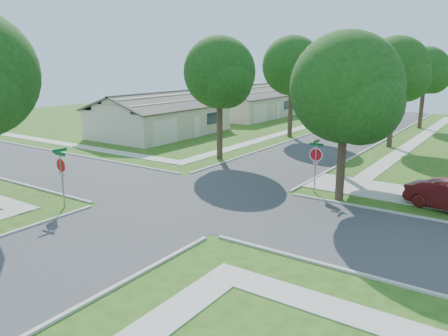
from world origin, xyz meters
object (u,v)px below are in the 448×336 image
car_curb_west (367,117)px  tree_w_mid (293,68)px  stop_sign_ne (316,157)px  house_nw_far (249,106)px  tree_ne_corner (347,93)px  stop_sign_sw (61,168)px  tree_w_far (340,76)px  tree_e_mid (396,72)px  tree_e_near (347,86)px  car_curb_east (356,132)px  tree_e_far (426,73)px  house_nw_near (161,119)px  tree_w_near (220,76)px

car_curb_west → tree_w_mid: bearing=81.8°
stop_sign_ne → house_nw_far: size_ratio=0.22×
stop_sign_ne → tree_w_mid: 19.31m
tree_ne_corner → house_nw_far: tree_ne_corner is taller
stop_sign_ne → car_curb_west: size_ratio=0.58×
stop_sign_sw → tree_w_far: 38.86m
stop_sign_ne → tree_w_far: size_ratio=0.37×
stop_sign_sw → tree_e_mid: size_ratio=0.32×
tree_e_near → car_curb_east: tree_e_near is taller
tree_e_far → tree_w_far: 9.42m
stop_sign_ne → car_curb_east: 18.63m
stop_sign_sw → tree_e_far: tree_e_far is taller
tree_w_far → tree_e_near: bearing=-69.4°
tree_e_near → stop_sign_sw: bearing=-124.6°
tree_e_near → tree_w_mid: size_ratio=0.87×
stop_sign_sw → tree_e_mid: 27.71m
tree_e_near → tree_w_far: bearing=110.6°
house_nw_near → car_curb_west: 24.48m
stop_sign_sw → car_curb_west: size_ratio=0.58×
tree_e_mid → car_curb_east: size_ratio=2.21×
house_nw_near → car_curb_west: bearing=52.8°
tree_ne_corner → tree_w_far: bearing=110.3°
tree_w_far → car_curb_east: (5.85, -11.05, -4.80)m
tree_e_far → tree_w_near: size_ratio=0.97×
stop_sign_ne → tree_e_far: tree_e_far is taller
tree_e_far → car_curb_east: 12.75m
tree_w_near → tree_w_mid: tree_w_mid is taller
tree_e_mid → tree_w_mid: bearing=180.0°
tree_e_near → car_curb_east: size_ratio=1.98×
house_nw_near → car_curb_east: size_ratio=3.26×
tree_w_mid → house_nw_far: 16.56m
stop_sign_ne → tree_w_near: (-9.34, 4.31, 4.08)m
tree_w_near → tree_ne_corner: bearing=-23.6°
tree_w_far → car_curb_west: (3.45, 0.48, -4.75)m
house_nw_far → stop_sign_ne: bearing=-52.8°
house_nw_far → tree_e_near: bearing=-47.9°
stop_sign_ne → tree_ne_corner: tree_ne_corner is taller
tree_w_mid → house_nw_far: (-11.35, 10.99, -4.97)m
tree_e_mid → tree_w_mid: size_ratio=0.96×
tree_e_near → house_nw_far: 31.24m
tree_e_near → tree_e_mid: size_ratio=0.90×
tree_w_far → tree_e_far: bearing=0.0°
tree_e_far → car_curb_east: (-3.55, -11.05, -5.27)m
tree_e_near → car_curb_east: 15.21m
car_curb_west → house_nw_far: bearing=15.7°
tree_w_near → car_curb_west: (3.44, 25.48, -5.36)m
tree_w_near → tree_w_far: bearing=90.0°
tree_e_near → tree_w_mid: (-9.39, 12.00, 0.85)m
car_curb_west → house_nw_near: bearing=58.9°
tree_e_mid → tree_w_far: 16.06m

